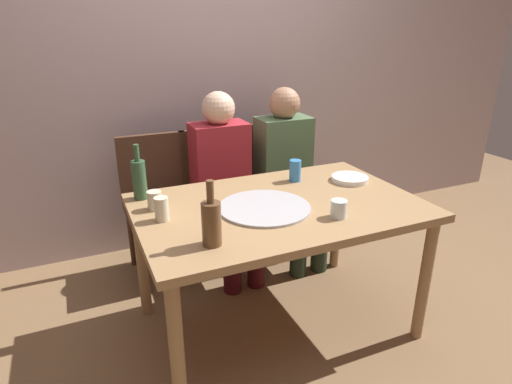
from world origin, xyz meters
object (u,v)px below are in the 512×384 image
object	(u,v)px
guest_in_sweater	(225,177)
tumbler_near	(162,209)
tumbler_far	(339,209)
soda_can	(295,171)
plate_stack	(350,179)
pizza_tray	(264,207)
beer_bottle	(211,222)
dining_table	(278,218)
chair_left	(159,197)
chair_middle	(218,188)
wine_bottle	(139,178)
wine_glass	(155,200)
chair_right	(279,179)
guest_in_beanie	(289,168)

from	to	relation	value
guest_in_sweater	tumbler_near	bearing A→B (deg)	50.69
tumbler_far	soda_can	xyz separation A→B (m)	(0.05, 0.51, 0.02)
tumbler_near	tumbler_far	xyz separation A→B (m)	(0.75, -0.30, -0.01)
tumbler_far	guest_in_sweater	world-z (taller)	guest_in_sweater
plate_stack	guest_in_sweater	distance (m)	0.79
pizza_tray	beer_bottle	xyz separation A→B (m)	(-0.34, -0.24, 0.09)
soda_can	dining_table	bearing A→B (deg)	-131.74
dining_table	chair_left	size ratio (longest dim) A/B	1.55
tumbler_near	chair_middle	xyz separation A→B (m)	(0.54, 0.81, -0.26)
beer_bottle	tumbler_far	size ratio (longest dim) A/B	3.29
wine_bottle	chair_left	distance (m)	0.62
soda_can	guest_in_sweater	bearing A→B (deg)	120.85
tumbler_near	pizza_tray	bearing A→B (deg)	-8.25
soda_can	chair_left	size ratio (longest dim) A/B	0.14
soda_can	plate_stack	world-z (taller)	soda_can
tumbler_far	guest_in_sweater	size ratio (longest dim) A/B	0.07
beer_bottle	wine_glass	xyz separation A→B (m)	(-0.14, 0.45, -0.05)
dining_table	plate_stack	xyz separation A→B (m)	(0.52, 0.13, 0.09)
wine_bottle	chair_right	size ratio (longest dim) A/B	0.31
wine_bottle	guest_in_sweater	distance (m)	0.71
dining_table	beer_bottle	size ratio (longest dim) A/B	5.08
guest_in_sweater	guest_in_beanie	world-z (taller)	same
chair_right	guest_in_sweater	world-z (taller)	guest_in_sweater
tumbler_far	guest_in_beanie	distance (m)	0.99
pizza_tray	chair_middle	size ratio (longest dim) A/B	0.50
plate_stack	chair_left	xyz separation A→B (m)	(-0.95, 0.72, -0.22)
dining_table	guest_in_sweater	size ratio (longest dim) A/B	1.19
beer_bottle	guest_in_beanie	bearing A→B (deg)	48.16
soda_can	guest_in_sweater	world-z (taller)	guest_in_sweater
beer_bottle	guest_in_sweater	size ratio (longest dim) A/B	0.23
tumbler_near	wine_glass	world-z (taller)	tumbler_near
dining_table	pizza_tray	bearing A→B (deg)	-163.74
wine_bottle	chair_left	xyz separation A→B (m)	(0.18, 0.51, -0.32)
wine_bottle	guest_in_beanie	size ratio (longest dim) A/B	0.24
guest_in_beanie	chair_left	bearing A→B (deg)	-9.95
tumbler_far	guest_in_sweater	distance (m)	0.98
chair_left	pizza_tray	bearing A→B (deg)	111.14
tumbler_far	tumbler_near	bearing A→B (deg)	158.38
chair_left	guest_in_beanie	size ratio (longest dim) A/B	0.77
tumbler_near	soda_can	xyz separation A→B (m)	(0.80, 0.22, 0.01)
wine_glass	plate_stack	size ratio (longest dim) A/B	0.44
wine_bottle	plate_stack	distance (m)	1.15
soda_can	guest_in_beanie	xyz separation A→B (m)	(0.20, 0.44, -0.14)
dining_table	wine_glass	xyz separation A→B (m)	(-0.57, 0.18, 0.12)
plate_stack	chair_left	distance (m)	1.21
soda_can	tumbler_far	bearing A→B (deg)	-96.07
chair_left	chair_right	bearing A→B (deg)	-180.00
soda_can	chair_middle	xyz separation A→B (m)	(-0.26, 0.59, -0.27)
wine_bottle	chair_middle	bearing A→B (deg)	41.03
pizza_tray	soda_can	bearing A→B (deg)	41.59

